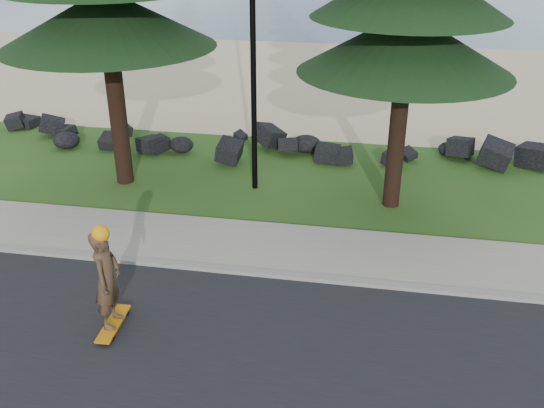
# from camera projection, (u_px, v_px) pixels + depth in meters

# --- Properties ---
(ground) EXTENTS (160.00, 160.00, 0.00)m
(ground) POSITION_uv_depth(u_px,v_px,m) (226.00, 249.00, 13.04)
(ground) COLOR #224E18
(ground) RESTS_ON ground
(road) EXTENTS (160.00, 7.00, 0.02)m
(road) POSITION_uv_depth(u_px,v_px,m) (154.00, 398.00, 9.06)
(road) COLOR black
(road) RESTS_ON ground
(kerb) EXTENTS (160.00, 0.20, 0.10)m
(kerb) POSITION_uv_depth(u_px,v_px,m) (215.00, 269.00, 12.22)
(kerb) COLOR gray
(kerb) RESTS_ON ground
(sidewalk) EXTENTS (160.00, 2.00, 0.08)m
(sidewalk) POSITION_uv_depth(u_px,v_px,m) (228.00, 242.00, 13.20)
(sidewalk) COLOR gray
(sidewalk) RESTS_ON ground
(beach_sand) EXTENTS (160.00, 15.00, 0.01)m
(beach_sand) POSITION_uv_depth(u_px,v_px,m) (307.00, 79.00, 25.85)
(beach_sand) COLOR #CCBA88
(beach_sand) RESTS_ON ground
(seawall_boulders) EXTENTS (60.00, 2.40, 1.10)m
(seawall_boulders) POSITION_uv_depth(u_px,v_px,m) (271.00, 154.00, 17.99)
(seawall_boulders) COLOR black
(seawall_boulders) RESTS_ON ground
(lamp_post) EXTENTS (0.25, 0.14, 8.14)m
(lamp_post) POSITION_uv_depth(u_px,v_px,m) (253.00, 26.00, 14.04)
(lamp_post) COLOR black
(lamp_post) RESTS_ON ground
(skateboarder) EXTENTS (0.46, 1.09, 2.01)m
(skateboarder) POSITION_uv_depth(u_px,v_px,m) (107.00, 279.00, 10.13)
(skateboarder) COLOR #C7770B
(skateboarder) RESTS_ON ground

